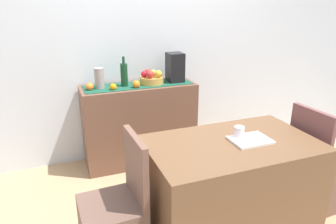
{
  "coord_description": "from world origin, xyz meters",
  "views": [
    {
      "loc": [
        -0.96,
        -2.08,
        1.69
      ],
      "look_at": [
        -0.02,
        0.38,
        0.74
      ],
      "focal_mm": 33.04,
      "sensor_mm": 36.0,
      "label": 1
    }
  ],
  "objects_px": {
    "wine_bottle": "(124,75)",
    "open_book": "(250,140)",
    "sideboard_console": "(140,124)",
    "dining_table": "(229,187)",
    "ceramic_vase": "(99,79)",
    "coffee_cup": "(239,133)",
    "coffee_maker": "(175,68)",
    "chair_by_corner": "(317,177)",
    "fruit_bowl": "(152,80)"
  },
  "relations": [
    {
      "from": "ceramic_vase",
      "to": "sideboard_console",
      "type": "bearing_deg",
      "value": 0.0
    },
    {
      "from": "dining_table",
      "to": "open_book",
      "type": "height_order",
      "value": "open_book"
    },
    {
      "from": "open_book",
      "to": "coffee_cup",
      "type": "height_order",
      "value": "coffee_cup"
    },
    {
      "from": "ceramic_vase",
      "to": "coffee_cup",
      "type": "distance_m",
      "value": 1.5
    },
    {
      "from": "fruit_bowl",
      "to": "open_book",
      "type": "height_order",
      "value": "fruit_bowl"
    },
    {
      "from": "coffee_maker",
      "to": "dining_table",
      "type": "distance_m",
      "value": 1.46
    },
    {
      "from": "coffee_maker",
      "to": "sideboard_console",
      "type": "bearing_deg",
      "value": 180.0
    },
    {
      "from": "coffee_cup",
      "to": "coffee_maker",
      "type": "bearing_deg",
      "value": 89.89
    },
    {
      "from": "open_book",
      "to": "coffee_cup",
      "type": "distance_m",
      "value": 0.1
    },
    {
      "from": "ceramic_vase",
      "to": "coffee_cup",
      "type": "relative_size",
      "value": 2.25
    },
    {
      "from": "dining_table",
      "to": "chair_by_corner",
      "type": "relative_size",
      "value": 1.36
    },
    {
      "from": "dining_table",
      "to": "open_book",
      "type": "bearing_deg",
      "value": -12.8
    },
    {
      "from": "sideboard_console",
      "to": "ceramic_vase",
      "type": "xyz_separation_m",
      "value": [
        -0.39,
        0.0,
        0.54
      ]
    },
    {
      "from": "fruit_bowl",
      "to": "dining_table",
      "type": "distance_m",
      "value": 1.42
    },
    {
      "from": "wine_bottle",
      "to": "open_book",
      "type": "bearing_deg",
      "value": -65.72
    },
    {
      "from": "coffee_maker",
      "to": "chair_by_corner",
      "type": "xyz_separation_m",
      "value": [
        0.8,
        -1.3,
        -0.76
      ]
    },
    {
      "from": "sideboard_console",
      "to": "coffee_maker",
      "type": "height_order",
      "value": "coffee_maker"
    },
    {
      "from": "sideboard_console",
      "to": "coffee_maker",
      "type": "bearing_deg",
      "value": 0.0
    },
    {
      "from": "coffee_maker",
      "to": "ceramic_vase",
      "type": "height_order",
      "value": "coffee_maker"
    },
    {
      "from": "sideboard_console",
      "to": "coffee_maker",
      "type": "xyz_separation_m",
      "value": [
        0.41,
        0.0,
        0.59
      ]
    },
    {
      "from": "fruit_bowl",
      "to": "coffee_cup",
      "type": "distance_m",
      "value": 1.29
    },
    {
      "from": "wine_bottle",
      "to": "dining_table",
      "type": "bearing_deg",
      "value": -70.01
    },
    {
      "from": "ceramic_vase",
      "to": "fruit_bowl",
      "type": "bearing_deg",
      "value": 0.0
    },
    {
      "from": "chair_by_corner",
      "to": "fruit_bowl",
      "type": "bearing_deg",
      "value": 129.02
    },
    {
      "from": "dining_table",
      "to": "coffee_cup",
      "type": "relative_size",
      "value": 13.26
    },
    {
      "from": "open_book",
      "to": "coffee_maker",
      "type": "bearing_deg",
      "value": 92.05
    },
    {
      "from": "wine_bottle",
      "to": "coffee_cup",
      "type": "height_order",
      "value": "wine_bottle"
    },
    {
      "from": "open_book",
      "to": "chair_by_corner",
      "type": "height_order",
      "value": "chair_by_corner"
    },
    {
      "from": "sideboard_console",
      "to": "coffee_cup",
      "type": "distance_m",
      "value": 1.37
    },
    {
      "from": "coffee_maker",
      "to": "open_book",
      "type": "height_order",
      "value": "coffee_maker"
    },
    {
      "from": "ceramic_vase",
      "to": "chair_by_corner",
      "type": "distance_m",
      "value": 2.18
    },
    {
      "from": "coffee_maker",
      "to": "coffee_cup",
      "type": "xyz_separation_m",
      "value": [
        -0.0,
        -1.26,
        -0.24
      ]
    },
    {
      "from": "sideboard_console",
      "to": "dining_table",
      "type": "bearing_deg",
      "value": -75.86
    },
    {
      "from": "wine_bottle",
      "to": "open_book",
      "type": "distance_m",
      "value": 1.48
    },
    {
      "from": "dining_table",
      "to": "coffee_maker",
      "type": "bearing_deg",
      "value": 86.55
    },
    {
      "from": "wine_bottle",
      "to": "open_book",
      "type": "height_order",
      "value": "wine_bottle"
    },
    {
      "from": "sideboard_console",
      "to": "dining_table",
      "type": "xyz_separation_m",
      "value": [
        0.33,
        -1.3,
        -0.06
      ]
    },
    {
      "from": "fruit_bowl",
      "to": "open_book",
      "type": "xyz_separation_m",
      "value": [
        0.31,
        -1.33,
        -0.16
      ]
    },
    {
      "from": "dining_table",
      "to": "coffee_cup",
      "type": "bearing_deg",
      "value": 29.78
    },
    {
      "from": "coffee_cup",
      "to": "open_book",
      "type": "bearing_deg",
      "value": -54.9
    },
    {
      "from": "coffee_cup",
      "to": "wine_bottle",
      "type": "bearing_deg",
      "value": 113.59
    },
    {
      "from": "fruit_bowl",
      "to": "ceramic_vase",
      "type": "xyz_separation_m",
      "value": [
        -0.54,
        0.0,
        0.06
      ]
    },
    {
      "from": "wine_bottle",
      "to": "coffee_maker",
      "type": "height_order",
      "value": "coffee_maker"
    },
    {
      "from": "wine_bottle",
      "to": "ceramic_vase",
      "type": "distance_m",
      "value": 0.25
    },
    {
      "from": "coffee_cup",
      "to": "sideboard_console",
      "type": "bearing_deg",
      "value": 107.8
    },
    {
      "from": "dining_table",
      "to": "open_book",
      "type": "relative_size",
      "value": 4.37
    },
    {
      "from": "fruit_bowl",
      "to": "dining_table",
      "type": "xyz_separation_m",
      "value": [
        0.18,
        -1.3,
        -0.54
      ]
    },
    {
      "from": "coffee_maker",
      "to": "open_book",
      "type": "xyz_separation_m",
      "value": [
        0.05,
        -1.33,
        -0.27
      ]
    },
    {
      "from": "coffee_maker",
      "to": "dining_table",
      "type": "relative_size",
      "value": 0.25
    },
    {
      "from": "sideboard_console",
      "to": "chair_by_corner",
      "type": "relative_size",
      "value": 1.31
    }
  ]
}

